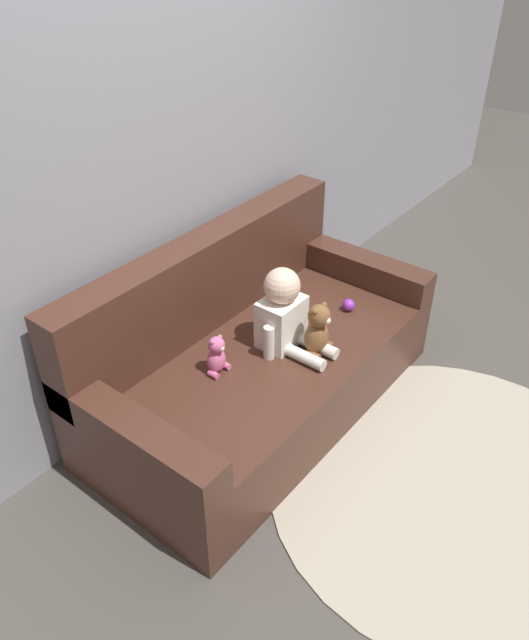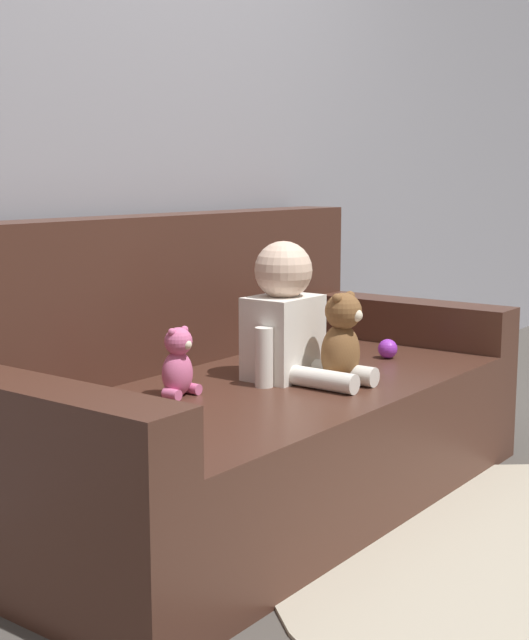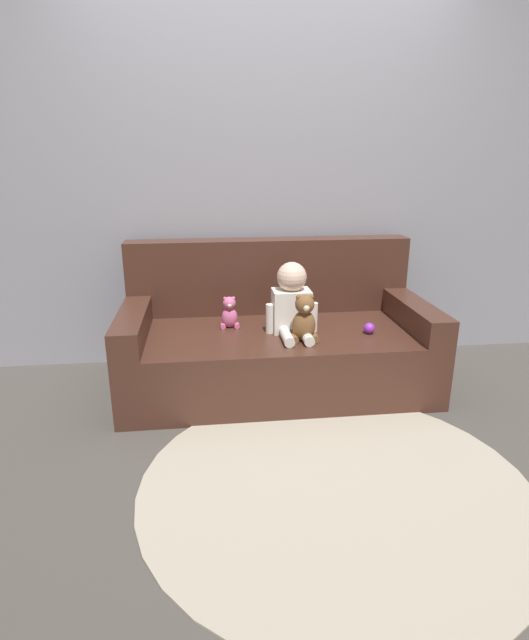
{
  "view_description": "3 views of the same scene",
  "coord_description": "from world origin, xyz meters",
  "px_view_note": "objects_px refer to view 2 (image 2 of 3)",
  "views": [
    {
      "loc": [
        -1.94,
        -1.53,
        2.27
      ],
      "look_at": [
        -0.08,
        -0.07,
        0.62
      ],
      "focal_mm": 35.0,
      "sensor_mm": 36.0,
      "label": 1
    },
    {
      "loc": [
        -2.1,
        -1.62,
        1.0
      ],
      "look_at": [
        -0.04,
        -0.07,
        0.59
      ],
      "focal_mm": 50.0,
      "sensor_mm": 36.0,
      "label": 2
    },
    {
      "loc": [
        -0.42,
        -2.88,
        1.4
      ],
      "look_at": [
        -0.09,
        -0.12,
        0.48
      ],
      "focal_mm": 28.0,
      "sensor_mm": 36.0,
      "label": 3
    }
  ],
  "objects_px": {
    "couch": "(237,408)",
    "person_baby": "(288,320)",
    "toy_ball": "(388,349)",
    "plush_toy_side": "(178,364)",
    "teddy_bear_brown": "(342,341)"
  },
  "relations": [
    {
      "from": "couch",
      "to": "person_baby",
      "type": "xyz_separation_m",
      "value": [
        0.08,
        -0.13,
        0.28
      ]
    },
    {
      "from": "couch",
      "to": "toy_ball",
      "type": "bearing_deg",
      "value": -22.99
    },
    {
      "from": "couch",
      "to": "plush_toy_side",
      "type": "relative_size",
      "value": 9.4
    },
    {
      "from": "couch",
      "to": "plush_toy_side",
      "type": "xyz_separation_m",
      "value": [
        -0.29,
        -0.02,
        0.19
      ]
    },
    {
      "from": "couch",
      "to": "teddy_bear_brown",
      "type": "distance_m",
      "value": 0.4
    },
    {
      "from": "teddy_bear_brown",
      "to": "person_baby",
      "type": "bearing_deg",
      "value": 104.31
    },
    {
      "from": "person_baby",
      "to": "teddy_bear_brown",
      "type": "bearing_deg",
      "value": -75.69
    },
    {
      "from": "toy_ball",
      "to": "plush_toy_side",
      "type": "bearing_deg",
      "value": 165.55
    },
    {
      "from": "couch",
      "to": "teddy_bear_brown",
      "type": "xyz_separation_m",
      "value": [
        0.13,
        -0.3,
        0.23
      ]
    },
    {
      "from": "couch",
      "to": "teddy_bear_brown",
      "type": "bearing_deg",
      "value": -67.5
    },
    {
      "from": "couch",
      "to": "plush_toy_side",
      "type": "bearing_deg",
      "value": -176.74
    },
    {
      "from": "person_baby",
      "to": "toy_ball",
      "type": "height_order",
      "value": "person_baby"
    },
    {
      "from": "couch",
      "to": "toy_ball",
      "type": "distance_m",
      "value": 0.6
    },
    {
      "from": "couch",
      "to": "teddy_bear_brown",
      "type": "relative_size",
      "value": 6.75
    },
    {
      "from": "person_baby",
      "to": "teddy_bear_brown",
      "type": "xyz_separation_m",
      "value": [
        0.04,
        -0.17,
        -0.05
      ]
    }
  ]
}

